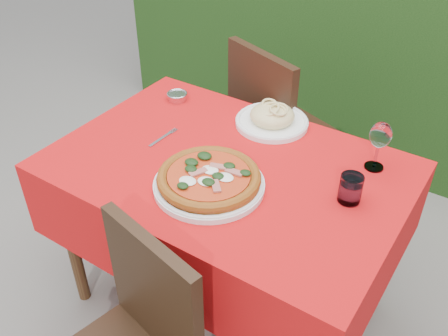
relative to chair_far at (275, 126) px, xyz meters
The scene contains 10 objects.
ground 0.84m from the chair_far, 78.00° to the right, with size 60.00×60.00×0.00m, color #635E59.
hedge 1.01m from the chair_far, 81.80° to the left, with size 3.20×0.55×1.78m.
dining_table 0.64m from the chair_far, 78.00° to the right, with size 1.26×0.86×0.75m.
chair_far is the anchor object (origin of this frame).
pizza_plate 0.82m from the chair_far, 78.52° to the right, with size 0.38×0.38×0.07m.
pasta_plate 0.40m from the chair_far, 65.89° to the right, with size 0.29×0.29×0.08m.
water_glass 0.85m from the chair_far, 45.10° to the right, with size 0.07×0.07×0.10m.
wine_glass 0.76m from the chair_far, 31.53° to the right, with size 0.08×0.08×0.19m.
fork 0.69m from the chair_far, 104.72° to the right, with size 0.02×0.17×0.00m, color #ACACB3.
steel_ramekin 0.52m from the chair_far, 131.56° to the right, with size 0.08×0.08×0.03m, color silver.
Camera 1 is at (0.79, -1.22, 1.80)m, focal length 40.00 mm.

